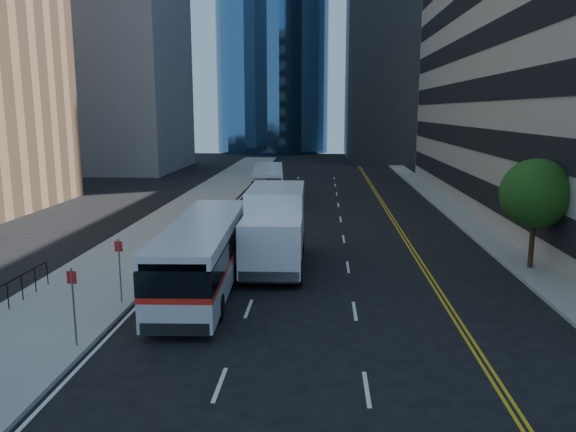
{
  "coord_description": "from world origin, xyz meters",
  "views": [
    {
      "loc": [
        -0.74,
        -18.08,
        7.38
      ],
      "look_at": [
        -2.27,
        6.2,
        2.8
      ],
      "focal_mm": 35.0,
      "sensor_mm": 36.0,
      "label": 1
    }
  ],
  "objects_px": {
    "street_tree": "(536,194)",
    "box_truck": "(275,226)",
    "bus_rear": "(268,183)",
    "bus_front": "(203,253)"
  },
  "relations": [
    {
      "from": "street_tree",
      "to": "bus_front",
      "type": "xyz_separation_m",
      "value": [
        -14.64,
        -3.84,
        -2.05
      ]
    },
    {
      "from": "street_tree",
      "to": "box_truck",
      "type": "distance_m",
      "value": 12.12
    },
    {
      "from": "bus_rear",
      "to": "box_truck",
      "type": "relative_size",
      "value": 1.39
    },
    {
      "from": "bus_front",
      "to": "bus_rear",
      "type": "bearing_deg",
      "value": 86.61
    },
    {
      "from": "street_tree",
      "to": "box_truck",
      "type": "relative_size",
      "value": 0.66
    },
    {
      "from": "bus_front",
      "to": "bus_rear",
      "type": "height_order",
      "value": "bus_front"
    },
    {
      "from": "bus_front",
      "to": "bus_rear",
      "type": "distance_m",
      "value": 23.64
    },
    {
      "from": "street_tree",
      "to": "bus_rear",
      "type": "height_order",
      "value": "street_tree"
    },
    {
      "from": "box_truck",
      "to": "bus_rear",
      "type": "bearing_deg",
      "value": 95.47
    },
    {
      "from": "street_tree",
      "to": "bus_rear",
      "type": "bearing_deg",
      "value": 125.74
    }
  ]
}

